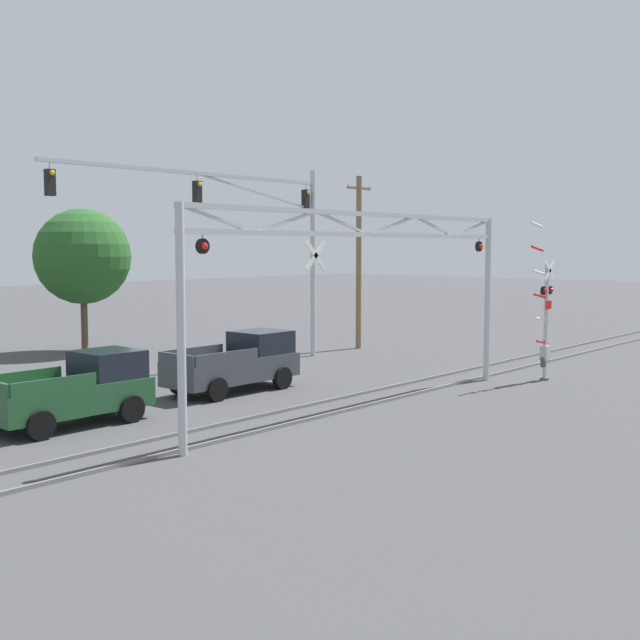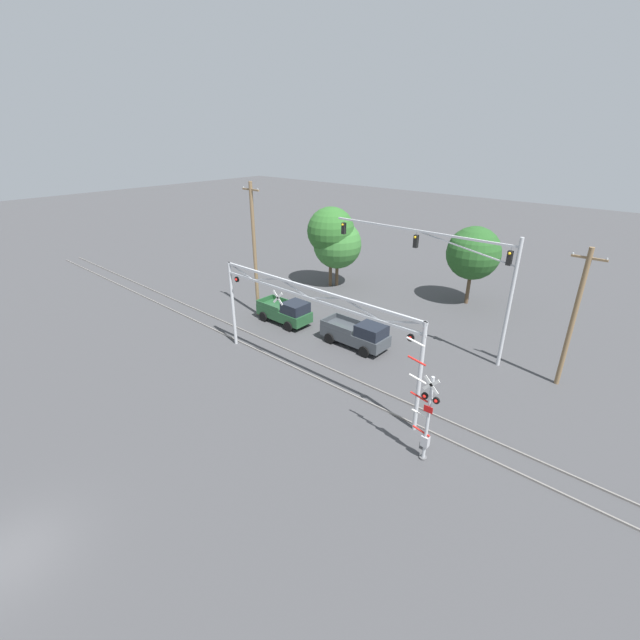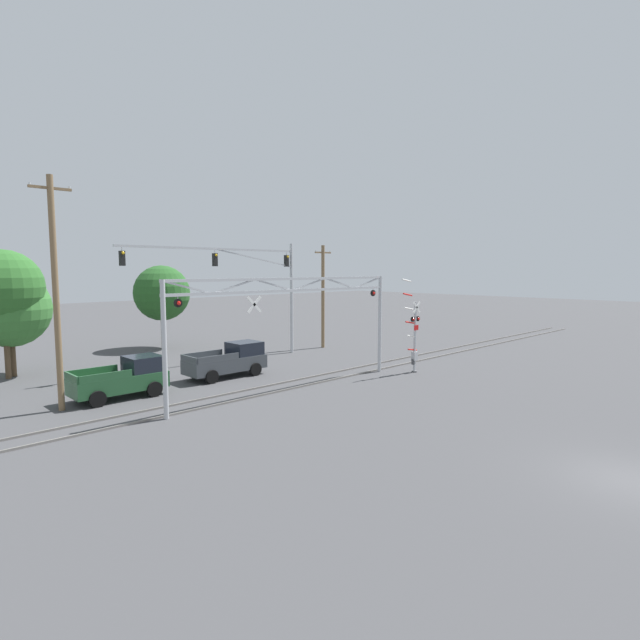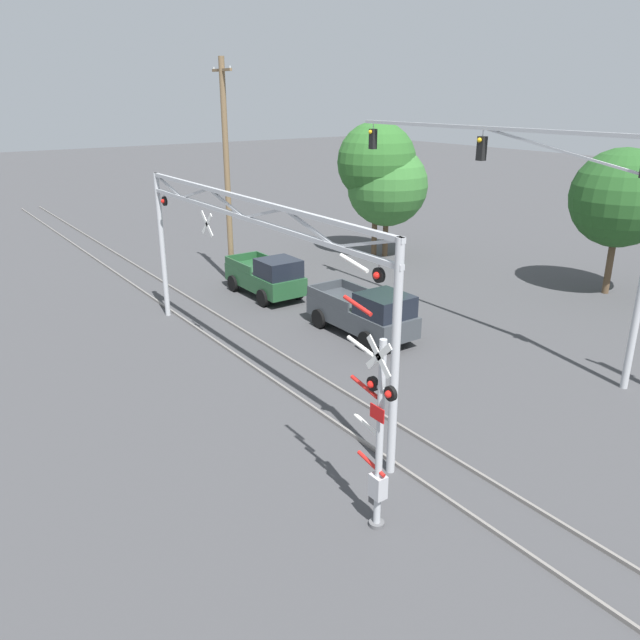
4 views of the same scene
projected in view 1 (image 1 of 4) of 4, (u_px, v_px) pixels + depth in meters
rail_track_near at (361, 407)px, 25.35m from camera, size 80.00×0.08×0.10m
rail_track_far at (326, 401)px, 26.29m from camera, size 80.00×0.08×0.10m
crossing_gantry at (368, 265)px, 24.75m from camera, size 15.03×0.27×6.16m
crossing_signal_mast at (545, 321)px, 30.43m from camera, size 1.90×0.35×6.04m
traffic_signal_span at (260, 225)px, 34.45m from camera, size 13.96×0.39×8.60m
pickup_truck_lead at (238, 363)px, 28.38m from camera, size 5.04×2.14×2.05m
pickup_truck_following at (77, 390)px, 22.95m from camera, size 4.64×2.14×2.05m
utility_pole_right at (359, 260)px, 39.98m from camera, size 1.80×0.28×8.59m
background_tree_beyond_span at (83, 257)px, 38.47m from camera, size 4.59×4.59×6.94m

